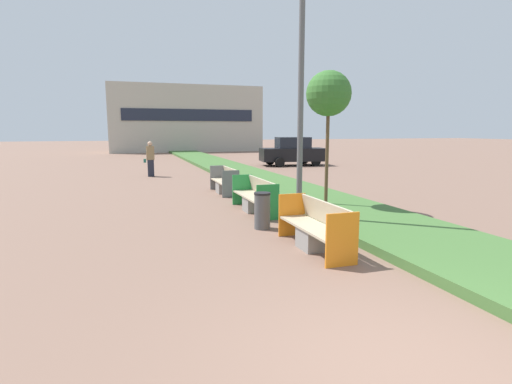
{
  "coord_description": "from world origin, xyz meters",
  "views": [
    {
      "loc": [
        -2.55,
        -2.86,
        2.32
      ],
      "look_at": [
        0.9,
        7.64,
        0.6
      ],
      "focal_mm": 28.0,
      "sensor_mm": 36.0,
      "label": 1
    }
  ],
  "objects_px": {
    "litter_bin": "(262,211)",
    "street_lamp_post": "(302,19)",
    "bench_grey_frame": "(225,183)",
    "pedestrian_walking": "(150,159)",
    "bench_orange_frame": "(315,230)",
    "sapling_tree_near": "(329,94)",
    "bench_green_frame": "(255,199)",
    "parked_car_distant": "(293,152)"
  },
  "relations": [
    {
      "from": "pedestrian_walking",
      "to": "parked_car_distant",
      "type": "bearing_deg",
      "value": 21.1
    },
    {
      "from": "bench_orange_frame",
      "to": "bench_green_frame",
      "type": "distance_m",
      "value": 3.84
    },
    {
      "from": "bench_orange_frame",
      "to": "parked_car_distant",
      "type": "bearing_deg",
      "value": 68.01
    },
    {
      "from": "litter_bin",
      "to": "street_lamp_post",
      "type": "bearing_deg",
      "value": 14.78
    },
    {
      "from": "parked_car_distant",
      "to": "bench_green_frame",
      "type": "bearing_deg",
      "value": -109.64
    },
    {
      "from": "litter_bin",
      "to": "pedestrian_walking",
      "type": "height_order",
      "value": "pedestrian_walking"
    },
    {
      "from": "sapling_tree_near",
      "to": "parked_car_distant",
      "type": "distance_m",
      "value": 14.97
    },
    {
      "from": "bench_green_frame",
      "to": "litter_bin",
      "type": "xyz_separation_m",
      "value": [
        -0.47,
        -1.98,
        0.06
      ]
    },
    {
      "from": "bench_grey_frame",
      "to": "pedestrian_walking",
      "type": "height_order",
      "value": "pedestrian_walking"
    },
    {
      "from": "sapling_tree_near",
      "to": "parked_car_distant",
      "type": "bearing_deg",
      "value": 70.42
    },
    {
      "from": "bench_green_frame",
      "to": "bench_grey_frame",
      "type": "bearing_deg",
      "value": 90.07
    },
    {
      "from": "parked_car_distant",
      "to": "street_lamp_post",
      "type": "bearing_deg",
      "value": -105.06
    },
    {
      "from": "street_lamp_post",
      "to": "sapling_tree_near",
      "type": "bearing_deg",
      "value": 42.08
    },
    {
      "from": "street_lamp_post",
      "to": "sapling_tree_near",
      "type": "relative_size",
      "value": 2.26
    },
    {
      "from": "bench_grey_frame",
      "to": "sapling_tree_near",
      "type": "distance_m",
      "value": 5.37
    },
    {
      "from": "pedestrian_walking",
      "to": "litter_bin",
      "type": "bearing_deg",
      "value": -81.32
    },
    {
      "from": "sapling_tree_near",
      "to": "street_lamp_post",
      "type": "bearing_deg",
      "value": -137.92
    },
    {
      "from": "parked_car_distant",
      "to": "bench_grey_frame",
      "type": "bearing_deg",
      "value": -117.5
    },
    {
      "from": "bench_green_frame",
      "to": "parked_car_distant",
      "type": "xyz_separation_m",
      "value": [
        7.02,
        13.54,
        0.54
      ]
    },
    {
      "from": "bench_orange_frame",
      "to": "bench_grey_frame",
      "type": "height_order",
      "value": "same"
    },
    {
      "from": "bench_green_frame",
      "to": "pedestrian_walking",
      "type": "bearing_deg",
      "value": 102.94
    },
    {
      "from": "bench_green_frame",
      "to": "litter_bin",
      "type": "relative_size",
      "value": 2.79
    },
    {
      "from": "bench_orange_frame",
      "to": "street_lamp_post",
      "type": "bearing_deg",
      "value": 74.11
    },
    {
      "from": "bench_grey_frame",
      "to": "parked_car_distant",
      "type": "relative_size",
      "value": 0.47
    },
    {
      "from": "bench_orange_frame",
      "to": "litter_bin",
      "type": "relative_size",
      "value": 2.53
    },
    {
      "from": "litter_bin",
      "to": "street_lamp_post",
      "type": "height_order",
      "value": "street_lamp_post"
    },
    {
      "from": "bench_orange_frame",
      "to": "street_lamp_post",
      "type": "distance_m",
      "value": 5.04
    },
    {
      "from": "bench_green_frame",
      "to": "bench_grey_frame",
      "type": "height_order",
      "value": "same"
    },
    {
      "from": "parked_car_distant",
      "to": "sapling_tree_near",
      "type": "bearing_deg",
      "value": -101.83
    },
    {
      "from": "bench_orange_frame",
      "to": "street_lamp_post",
      "type": "height_order",
      "value": "street_lamp_post"
    },
    {
      "from": "bench_grey_frame",
      "to": "parked_car_distant",
      "type": "height_order",
      "value": "parked_car_distant"
    },
    {
      "from": "bench_orange_frame",
      "to": "litter_bin",
      "type": "distance_m",
      "value": 1.92
    },
    {
      "from": "pedestrian_walking",
      "to": "parked_car_distant",
      "type": "xyz_separation_m",
      "value": [
        9.3,
        3.59,
        0.02
      ]
    },
    {
      "from": "bench_orange_frame",
      "to": "bench_green_frame",
      "type": "bearing_deg",
      "value": 89.96
    },
    {
      "from": "bench_grey_frame",
      "to": "litter_bin",
      "type": "xyz_separation_m",
      "value": [
        -0.46,
        -5.58,
        0.07
      ]
    },
    {
      "from": "street_lamp_post",
      "to": "pedestrian_walking",
      "type": "bearing_deg",
      "value": 103.96
    },
    {
      "from": "bench_green_frame",
      "to": "litter_bin",
      "type": "distance_m",
      "value": 2.03
    },
    {
      "from": "bench_green_frame",
      "to": "pedestrian_walking",
      "type": "distance_m",
      "value": 10.22
    },
    {
      "from": "bench_orange_frame",
      "to": "sapling_tree_near",
      "type": "bearing_deg",
      "value": 59.15
    },
    {
      "from": "bench_orange_frame",
      "to": "litter_bin",
      "type": "height_order",
      "value": "bench_orange_frame"
    },
    {
      "from": "litter_bin",
      "to": "bench_grey_frame",
      "type": "bearing_deg",
      "value": 85.28
    },
    {
      "from": "bench_grey_frame",
      "to": "parked_car_distant",
      "type": "distance_m",
      "value": 12.18
    }
  ]
}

